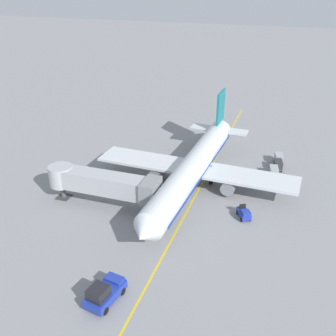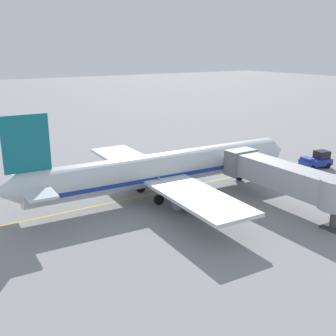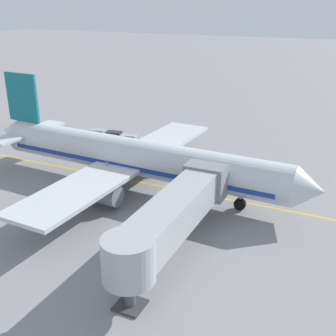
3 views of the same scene
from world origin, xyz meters
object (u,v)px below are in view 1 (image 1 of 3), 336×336
Objects in this scene: jet_bridge at (102,183)px; baggage_cart_front at (272,179)px; pushback_tractor at (104,293)px; baggage_cart_third_in_train at (278,164)px; parked_airliner at (194,167)px; baggage_cart_second_in_train at (274,171)px; ground_crew_wing_walker at (225,180)px; baggage_cart_tail_end at (279,158)px; baggage_tug_lead at (244,213)px; ground_crew_loader at (248,174)px.

jet_bridge is 25.09m from baggage_cart_front.
pushback_tractor is 37.07m from baggage_cart_third_in_train.
parked_airliner is 12.53× the size of baggage_cart_second_in_train.
parked_airliner is 5.22m from ground_crew_wing_walker.
parked_airliner is 22.08× the size of ground_crew_wing_walker.
pushback_tractor is (2.00, 24.82, -2.09)m from parked_airliner.
baggage_cart_third_in_train is 1.00× the size of baggage_cart_tail_end.
parked_airliner reaches higher than baggage_cart_third_in_train.
baggage_cart_front is at bearing 86.99° from baggage_cart_tail_end.
baggage_tug_lead is 10.65m from baggage_cart_front.
parked_airliner is at bearing 21.65° from baggage_cart_front.
parked_airliner is at bearing -138.52° from jet_bridge.
jet_bridge reaches higher than baggage_cart_front.
ground_crew_wing_walker reaches higher than baggage_cart_second_in_train.
parked_airliner is 10.70m from baggage_tug_lead.
jet_bridge reaches higher than ground_crew_loader.
parked_airliner is 2.34× the size of jet_bridge.
ground_crew_wing_walker is at bearing 48.99° from baggage_cart_third_in_train.
baggage_cart_second_in_train is at bearing -147.38° from ground_crew_loader.
parked_airliner is 12.53× the size of baggage_cart_tail_end.
jet_bridge reaches higher than baggage_cart_tail_end.
baggage_cart_second_in_train is 1.76× the size of ground_crew_wing_walker.
baggage_cart_tail_end is 8.52m from ground_crew_loader.
pushback_tractor is 21.55m from baggage_tug_lead.
baggage_cart_second_in_train is 8.62m from ground_crew_wing_walker.
ground_crew_wing_walker is at bearing 47.35° from ground_crew_loader.
baggage_cart_third_in_train is (-0.44, -2.56, 0.00)m from baggage_cart_second_in_train.
ground_crew_wing_walker is 1.00× the size of ground_crew_loader.
ground_crew_wing_walker is at bearing -160.09° from parked_airliner.
jet_bridge is 19.09m from baggage_tug_lead.
baggage_tug_lead is 16.00m from baggage_cart_third_in_train.
baggage_cart_second_in_train is at bearing -140.01° from ground_crew_wing_walker.
baggage_cart_third_in_train is 1.76× the size of ground_crew_loader.
pushback_tractor is 1.58× the size of baggage_cart_front.
baggage_cart_second_in_train is at bearing -91.56° from baggage_cart_front.
pushback_tractor is 39.48m from baggage_cart_tail_end.
baggage_cart_tail_end is (-2.88, -18.33, 0.24)m from baggage_tug_lead.
parked_airliner is at bearing 47.27° from baggage_cart_tail_end.
ground_crew_wing_walker is at bearing -61.88° from baggage_tug_lead.
ground_crew_loader is at bearing 50.10° from baggage_cart_third_in_train.
baggage_cart_tail_end is at bearing -109.82° from pushback_tractor.
baggage_cart_third_in_train is at bearing 92.14° from baggage_cart_tail_end.
baggage_cart_second_in_train is 1.00× the size of baggage_cart_tail_end.
baggage_tug_lead is 1.64× the size of ground_crew_loader.
pushback_tractor is 27.20m from ground_crew_wing_walker.
baggage_cart_third_in_train is at bearing -95.52° from baggage_cart_front.
baggage_cart_third_in_train is at bearing -139.78° from parked_airliner.
parked_airliner is 13.55m from jet_bridge.
parked_airliner reaches higher than ground_crew_loader.
baggage_cart_second_in_train is at bearing -147.08° from parked_airliner.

